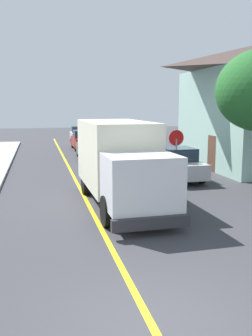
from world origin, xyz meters
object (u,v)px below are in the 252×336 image
Objects in this scene: parked_van_across at (177,164)px; stop_sign at (176,146)px; parked_car_near at (115,159)px; parked_car_mid at (90,148)px; parked_car_far at (83,140)px; parked_car_furthest at (79,135)px; box_truck at (120,159)px.

stop_sign reaches higher than parked_van_across.
parked_car_near is 0.99× the size of parked_car_mid.
parked_car_far is 1.67× the size of stop_sign.
parked_car_furthest is (0.08, 18.71, 0.00)m from parked_car_near.
parked_car_mid and parked_van_across have the same top height.
parked_car_far is (0.21, 5.98, 0.00)m from parked_car_mid.
parked_car_mid is (-0.53, 6.24, 0.00)m from parked_car_near.
parked_van_across is (3.13, -14.62, 0.00)m from parked_car_far.
box_truck is 1.64× the size of parked_van_across.
parked_car_far is at bearing 91.50° from parked_car_near.
parked_car_mid is at bearing 107.07° from stop_sign.
parked_car_mid is at bearing -92.81° from parked_car_furthest.
parked_car_far is 0.99× the size of parked_car_furthest.
box_truck reaches higher than parked_van_across.
stop_sign is at bearing -80.06° from parked_car_far.
parked_car_near is 18.71m from parked_car_furthest.
parked_car_furthest is (0.40, 6.49, 0.00)m from parked_car_far.
parked_car_mid is 9.26m from parked_van_across.
box_truck reaches higher than parked_car_far.
parked_car_near is 1.01× the size of parked_car_far.
parked_car_near is 4.24m from stop_sign.
parked_van_across is (2.81, -2.40, 0.00)m from parked_car_near.
parked_car_furthest is at bearing 89.75° from parked_car_near.
box_truck is 25.36m from parked_car_furthest.
parked_car_far is at bearing 99.94° from stop_sign.
box_truck is 4.84m from stop_sign.
box_truck reaches higher than parked_car_mid.
box_truck is at bearing -99.96° from parked_car_near.
stop_sign is (2.94, -9.56, 1.06)m from parked_car_mid.
parked_car_far and parked_car_furthest have the same top height.
parked_car_furthest is at bearing 87.19° from box_truck.
parked_car_near is 1.68× the size of stop_sign.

